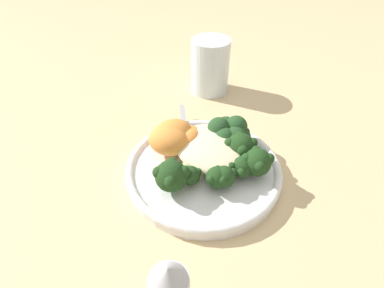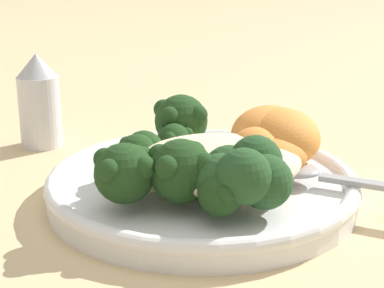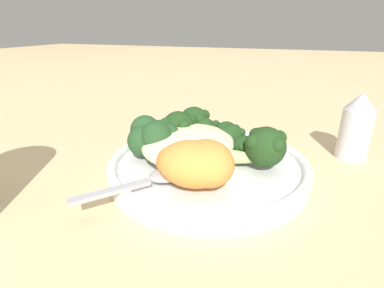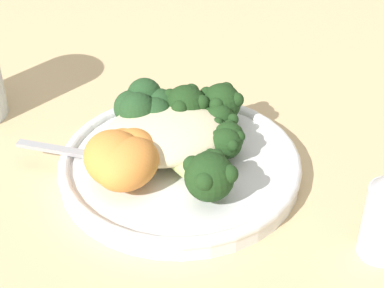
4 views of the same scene
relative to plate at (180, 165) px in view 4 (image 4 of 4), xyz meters
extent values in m
plane|color=#D6B784|center=(-0.01, 0.01, -0.01)|extent=(4.00, 4.00, 0.00)
cylinder|color=white|center=(0.00, 0.00, 0.00)|extent=(0.23, 0.23, 0.02)
torus|color=white|center=(0.00, 0.00, 0.00)|extent=(0.23, 0.23, 0.01)
ellipsoid|color=beige|center=(0.00, 0.02, 0.03)|extent=(0.12, 0.10, 0.03)
ellipsoid|color=#ADC675|center=(-0.01, -0.01, 0.02)|extent=(0.03, 0.11, 0.02)
sphere|color=#1E3D19|center=(0.00, -0.06, 0.03)|extent=(0.04, 0.04, 0.04)
sphere|color=#1E3D19|center=(0.01, -0.05, 0.04)|extent=(0.02, 0.02, 0.02)
sphere|color=#1E3D19|center=(-0.01, -0.05, 0.04)|extent=(0.02, 0.02, 0.02)
sphere|color=#1E3D19|center=(-0.01, -0.08, 0.04)|extent=(0.02, 0.02, 0.02)
sphere|color=#1E3D19|center=(0.01, -0.08, 0.04)|extent=(0.02, 0.02, 0.02)
ellipsoid|color=#ADC675|center=(-0.01, -0.01, 0.02)|extent=(0.05, 0.07, 0.01)
sphere|color=#1E3D19|center=(0.01, -0.04, 0.02)|extent=(0.03, 0.03, 0.03)
sphere|color=#1E3D19|center=(0.02, -0.03, 0.03)|extent=(0.01, 0.01, 0.01)
sphere|color=#1E3D19|center=(0.00, -0.04, 0.03)|extent=(0.01, 0.01, 0.01)
sphere|color=#1E3D19|center=(0.02, -0.05, 0.03)|extent=(0.01, 0.01, 0.01)
ellipsoid|color=#ADC675|center=(0.01, 0.00, 0.02)|extent=(0.07, 0.04, 0.02)
sphere|color=#1E3D19|center=(0.04, -0.02, 0.03)|extent=(0.03, 0.03, 0.03)
sphere|color=#1E3D19|center=(0.04, -0.01, 0.03)|extent=(0.01, 0.01, 0.01)
sphere|color=#1E3D19|center=(0.04, -0.03, 0.03)|extent=(0.01, 0.01, 0.01)
ellipsoid|color=#ADC675|center=(0.01, 0.00, 0.02)|extent=(0.08, 0.04, 0.02)
sphere|color=#1E3D19|center=(0.05, -0.01, 0.03)|extent=(0.03, 0.03, 0.03)
sphere|color=#1E3D19|center=(0.05, 0.00, 0.03)|extent=(0.01, 0.01, 0.01)
sphere|color=#1E3D19|center=(0.04, -0.01, 0.03)|extent=(0.01, 0.01, 0.01)
sphere|color=#1E3D19|center=(0.05, -0.02, 0.03)|extent=(0.01, 0.01, 0.01)
ellipsoid|color=#ADC675|center=(0.01, 0.01, 0.02)|extent=(0.08, 0.04, 0.02)
sphere|color=#1E3D19|center=(0.05, 0.02, 0.03)|extent=(0.03, 0.03, 0.03)
sphere|color=#1E3D19|center=(0.06, 0.03, 0.03)|extent=(0.01, 0.01, 0.01)
sphere|color=#1E3D19|center=(0.04, 0.03, 0.03)|extent=(0.01, 0.01, 0.01)
sphere|color=#1E3D19|center=(0.04, 0.01, 0.03)|extent=(0.01, 0.01, 0.01)
sphere|color=#1E3D19|center=(0.06, 0.01, 0.03)|extent=(0.01, 0.01, 0.01)
ellipsoid|color=#ADC675|center=(0.02, 0.02, 0.02)|extent=(0.10, 0.06, 0.02)
sphere|color=#1E3D19|center=(0.06, 0.04, 0.03)|extent=(0.04, 0.04, 0.04)
sphere|color=#1E3D19|center=(0.08, 0.05, 0.04)|extent=(0.02, 0.02, 0.02)
sphere|color=#1E3D19|center=(0.05, 0.05, 0.04)|extent=(0.02, 0.02, 0.02)
sphere|color=#1E3D19|center=(0.05, 0.03, 0.04)|extent=(0.02, 0.02, 0.02)
sphere|color=#1E3D19|center=(0.08, 0.03, 0.04)|extent=(0.02, 0.02, 0.02)
ellipsoid|color=#ADC675|center=(0.01, 0.03, 0.02)|extent=(0.05, 0.05, 0.01)
sphere|color=#1E3D19|center=(0.03, 0.05, 0.03)|extent=(0.04, 0.04, 0.04)
sphere|color=#1E3D19|center=(0.04, 0.06, 0.04)|extent=(0.02, 0.02, 0.02)
sphere|color=#1E3D19|center=(0.02, 0.06, 0.04)|extent=(0.02, 0.02, 0.02)
sphere|color=#1E3D19|center=(0.02, 0.04, 0.04)|extent=(0.02, 0.02, 0.02)
sphere|color=#1E3D19|center=(0.04, 0.04, 0.04)|extent=(0.02, 0.02, 0.02)
ellipsoid|color=#ADC675|center=(0.00, 0.03, 0.02)|extent=(0.04, 0.09, 0.02)
sphere|color=#1E3D19|center=(0.01, 0.08, 0.02)|extent=(0.03, 0.03, 0.03)
sphere|color=#1E3D19|center=(0.01, 0.09, 0.03)|extent=(0.01, 0.01, 0.01)
sphere|color=#1E3D19|center=(0.01, 0.07, 0.03)|extent=(0.01, 0.01, 0.01)
ellipsoid|color=orange|center=(-0.06, 0.00, 0.03)|extent=(0.06, 0.07, 0.04)
ellipsoid|color=orange|center=(-0.06, -0.02, 0.03)|extent=(0.08, 0.08, 0.04)
ellipsoid|color=orange|center=(-0.05, 0.02, 0.03)|extent=(0.07, 0.07, 0.03)
ellipsoid|color=orange|center=(-0.04, 0.01, 0.03)|extent=(0.05, 0.05, 0.03)
sphere|color=#234723|center=(0.01, 0.06, 0.03)|extent=(0.04, 0.04, 0.04)
sphere|color=#234723|center=(0.00, 0.08, 0.04)|extent=(0.04, 0.04, 0.04)
sphere|color=#234723|center=(-0.02, 0.07, 0.03)|extent=(0.04, 0.04, 0.04)
sphere|color=#234723|center=(-0.02, 0.06, 0.04)|extent=(0.04, 0.04, 0.04)
sphere|color=#234723|center=(0.00, 0.05, 0.03)|extent=(0.04, 0.04, 0.04)
cube|color=#A3A3A8|center=(-0.11, 0.06, 0.01)|extent=(0.06, 0.06, 0.00)
ellipsoid|color=#A3A3A8|center=(-0.06, 0.02, 0.02)|extent=(0.05, 0.05, 0.01)
camera|label=1|loc=(0.21, -0.24, 0.32)|focal=28.00mm
camera|label=2|loc=(0.12, 0.43, 0.18)|focal=60.00mm
camera|label=3|loc=(-0.31, -0.09, 0.15)|focal=28.00mm
camera|label=4|loc=(-0.19, -0.45, 0.38)|focal=60.00mm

